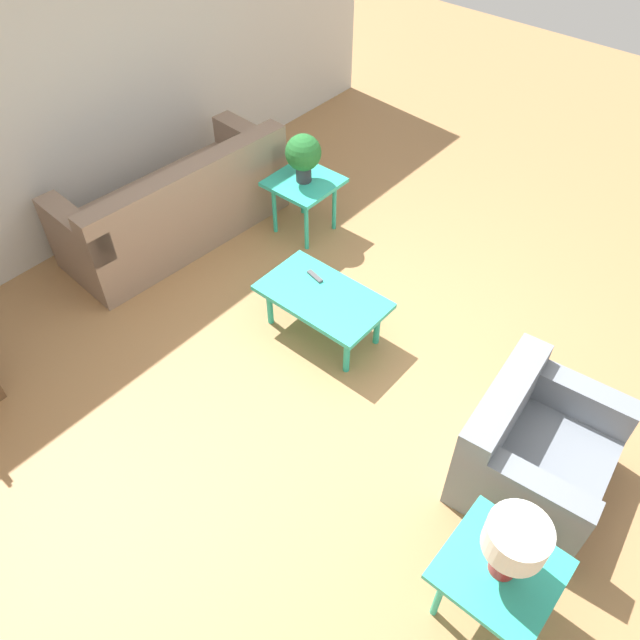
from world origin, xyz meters
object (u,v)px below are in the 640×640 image
(sofa, at_px, (178,208))
(potted_plant, at_px, (303,154))
(side_table_plant, at_px, (304,188))
(table_lamp, at_px, (515,543))
(coffee_table, at_px, (323,299))
(side_table_lamp, at_px, (498,574))
(armchair, at_px, (532,451))

(sofa, relative_size, potted_plant, 4.84)
(side_table_plant, relative_size, potted_plant, 1.31)
(table_lamp, bearing_deg, coffee_table, -27.06)
(coffee_table, xyz_separation_m, potted_plant, (1.00, -0.92, 0.46))
(sofa, bearing_deg, potted_plant, 138.82)
(coffee_table, relative_size, table_lamp, 2.25)
(potted_plant, bearing_deg, sofa, 45.25)
(side_table_lamp, bearing_deg, table_lamp, 0.00)
(side_table_plant, relative_size, side_table_lamp, 1.00)
(armchair, distance_m, coffee_table, 1.87)
(sofa, height_order, coffee_table, sofa)
(sofa, xyz_separation_m, potted_plant, (-0.82, -0.83, 0.49))
(side_table_plant, xyz_separation_m, side_table_lamp, (-3.09, 1.99, 0.00))
(side_table_plant, relative_size, table_lamp, 1.33)
(armchair, distance_m, table_lamp, 1.10)
(armchair, height_order, coffee_table, armchair)
(side_table_lamp, bearing_deg, side_table_plant, -32.78)
(armchair, xyz_separation_m, potted_plant, (2.86, -1.07, 0.52))
(table_lamp, bearing_deg, sofa, -16.55)
(armchair, distance_m, side_table_plant, 3.06)
(side_table_plant, distance_m, side_table_lamp, 3.68)
(coffee_table, height_order, potted_plant, potted_plant)
(table_lamp, bearing_deg, potted_plant, -32.78)
(coffee_table, xyz_separation_m, table_lamp, (-2.09, 1.07, 0.49))
(sofa, bearing_deg, side_table_plant, 138.82)
(armchair, height_order, table_lamp, table_lamp)
(side_table_lamp, bearing_deg, sofa, -16.55)
(armchair, height_order, side_table_lamp, armchair)
(sofa, height_order, side_table_lamp, sofa)
(side_table_plant, distance_m, potted_plant, 0.34)
(coffee_table, relative_size, potted_plant, 2.22)
(side_table_plant, bearing_deg, armchair, 159.56)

